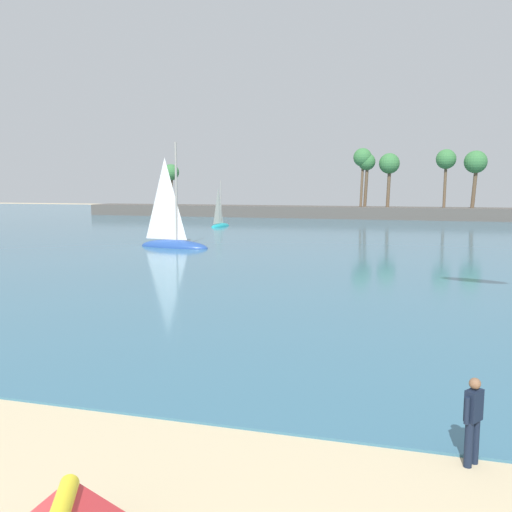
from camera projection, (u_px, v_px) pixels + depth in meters
sea at (368, 227)px, 66.65m from camera, size 220.00×114.33×0.06m
palm_headland at (387, 204)px, 82.45m from camera, size 93.94×6.00×12.26m
person_at_waterline at (473, 419)px, 10.05m from camera, size 0.36×0.46×1.67m
sailboat_near_shore at (172, 237)px, 44.94m from camera, size 6.44×2.75×9.04m
sailboat_mid_bay at (220, 222)px, 67.02m from camera, size 1.79×4.26×5.99m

